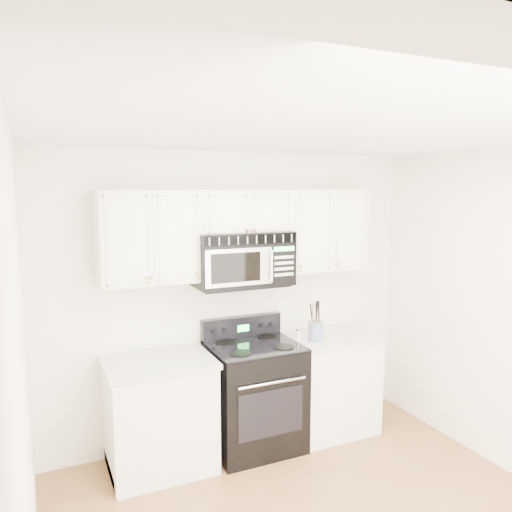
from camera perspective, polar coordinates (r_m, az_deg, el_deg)
room at (r=3.08m, az=10.27°, el=-10.99°), size 3.51×3.51×2.61m
base_cabinet_left at (r=4.35m, az=-10.93°, el=-17.71°), size 0.86×0.65×0.92m
base_cabinet_right at (r=4.93m, az=8.08°, el=-14.48°), size 0.86×0.65×0.92m
range at (r=4.56m, az=-0.22°, el=-15.50°), size 0.77×0.70×1.12m
upper_cabinets at (r=4.33m, az=-1.57°, el=3.11°), size 2.44×0.37×0.75m
microwave at (r=4.30m, az=-1.58°, el=-0.29°), size 0.84×0.47×0.46m
utensil_crock at (r=4.58m, az=6.84°, el=-8.40°), size 0.14×0.14×0.36m
shaker_salt at (r=4.61m, az=4.88°, el=-8.85°), size 0.04×0.04×0.10m
shaker_pepper at (r=4.59m, az=6.79°, el=-8.90°), size 0.04×0.04×0.11m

